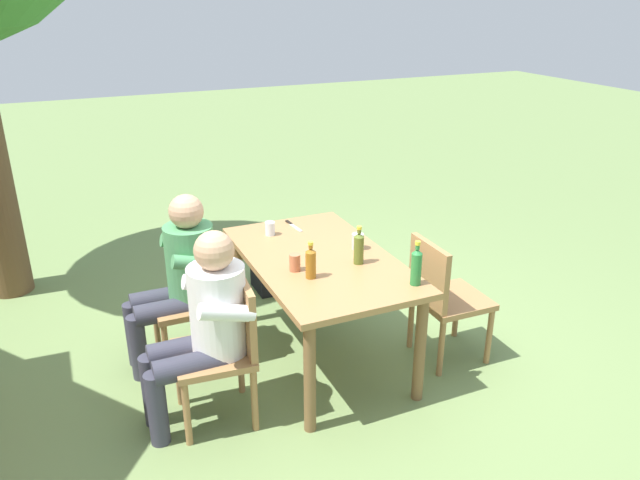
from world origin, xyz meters
name	(u,v)px	position (x,y,z in m)	size (l,w,h in m)	color
ground_plane	(320,356)	(0.00, 0.00, 0.00)	(24.00, 24.00, 0.00)	#6B844C
dining_table	(320,271)	(0.00, 0.00, 0.65)	(1.51, 0.88, 0.75)	#A37547
chair_far_left	(226,343)	(-0.35, 0.74, 0.49)	(0.48, 0.48, 0.87)	#A37547
chair_far_right	(198,293)	(0.34, 0.74, 0.49)	(0.44, 0.44, 0.87)	#A37547
chair_near_left	(442,294)	(-0.34, -0.74, 0.49)	(0.45, 0.45, 0.87)	#A37547
person_in_white_shirt	(205,321)	(-0.34, 0.85, 0.66)	(0.47, 0.62, 1.18)	white
person_in_plaid_shirt	(179,273)	(0.34, 0.85, 0.66)	(0.47, 0.62, 1.18)	#4C935B
bottle_green	(416,266)	(-0.59, -0.35, 0.87)	(0.06, 0.06, 0.27)	#287A38
bottle_olive	(359,248)	(-0.19, -0.18, 0.86)	(0.06, 0.06, 0.25)	#566623
bottle_amber	(311,262)	(-0.25, 0.17, 0.85)	(0.06, 0.06, 0.23)	#996019
cup_terracotta	(295,262)	(-0.12, 0.22, 0.81)	(0.07, 0.07, 0.11)	#BC6B47
cup_glass	(270,229)	(0.49, 0.17, 0.80)	(0.07, 0.07, 0.10)	silver
cup_steel	(358,241)	(0.02, -0.28, 0.81)	(0.08, 0.08, 0.11)	#B2B7BC
table_knife	(293,225)	(0.60, -0.04, 0.76)	(0.24, 0.04, 0.01)	silver
backpack_by_near_side	(265,265)	(1.11, 0.01, 0.23)	(0.31, 0.20, 0.47)	black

